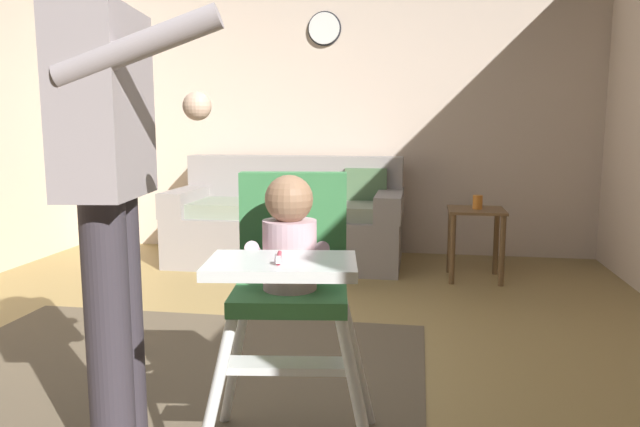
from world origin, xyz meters
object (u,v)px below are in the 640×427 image
at_px(adult_standing, 110,183).
at_px(wall_clock, 324,29).
at_px(side_table, 476,228).
at_px(couch, 289,222).
at_px(high_chair, 290,265).
at_px(sippy_cup, 478,202).

bearing_deg(adult_standing, wall_clock, 79.08).
relative_size(adult_standing, side_table, 3.19).
xyz_separation_m(couch, high_chair, (0.65, -2.93, 0.35)).
distance_m(high_chair, wall_clock, 3.65).
relative_size(high_chair, adult_standing, 0.59).
bearing_deg(sippy_cup, side_table, -180.00).
xyz_separation_m(couch, side_table, (1.46, -0.34, 0.05)).
distance_m(high_chair, sippy_cup, 2.72).
distance_m(adult_standing, sippy_cup, 3.03).
xyz_separation_m(couch, adult_standing, (0.09, -3.01, 0.61)).
height_order(couch, wall_clock, wall_clock).
bearing_deg(couch, wall_clock, 155.39).
relative_size(side_table, wall_clock, 1.80).
bearing_deg(high_chair, side_table, 154.67).
height_order(adult_standing, side_table, adult_standing).
xyz_separation_m(couch, sippy_cup, (1.47, -0.34, 0.24)).
xyz_separation_m(sippy_cup, wall_clock, (-1.25, 0.82, 1.37)).
bearing_deg(sippy_cup, couch, 166.97).
bearing_deg(side_table, couch, 166.91).
bearing_deg(wall_clock, high_chair, -82.81).
bearing_deg(sippy_cup, wall_clock, 146.87).
xyz_separation_m(couch, wall_clock, (0.22, 0.48, 1.61)).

